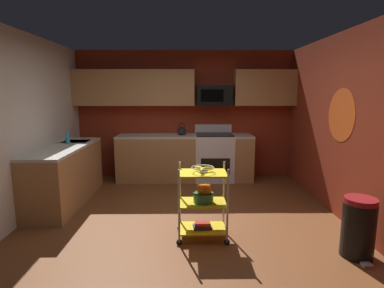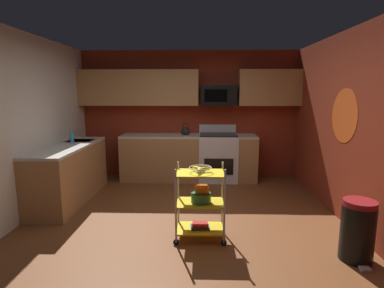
# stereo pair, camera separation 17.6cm
# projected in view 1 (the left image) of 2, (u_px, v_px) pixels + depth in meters

# --- Properties ---
(floor) EXTENTS (4.40, 4.80, 0.04)m
(floor) POSITION_uv_depth(u_px,v_px,m) (184.00, 224.00, 4.21)
(floor) COLOR brown
(floor) RESTS_ON ground
(wall_back) EXTENTS (4.52, 0.06, 2.60)m
(wall_back) POSITION_uv_depth(u_px,v_px,m) (185.00, 115.00, 6.38)
(wall_back) COLOR maroon
(wall_back) RESTS_ON ground
(wall_left) EXTENTS (0.06, 4.80, 2.60)m
(wall_left) POSITION_uv_depth(u_px,v_px,m) (11.00, 129.00, 3.96)
(wall_left) COLOR silver
(wall_left) RESTS_ON ground
(wall_right) EXTENTS (0.06, 4.80, 2.60)m
(wall_right) POSITION_uv_depth(u_px,v_px,m) (353.00, 128.00, 4.01)
(wall_right) COLOR maroon
(wall_right) RESTS_ON ground
(wall_flower_decal) EXTENTS (0.00, 0.75, 0.75)m
(wall_flower_decal) POSITION_uv_depth(u_px,v_px,m) (341.00, 115.00, 4.27)
(wall_flower_decal) COLOR #E5591E
(counter_run) EXTENTS (3.55, 2.54, 0.92)m
(counter_run) POSITION_uv_depth(u_px,v_px,m) (141.00, 164.00, 5.66)
(counter_run) COLOR #B27F4C
(counter_run) RESTS_ON ground
(oven_range) EXTENTS (0.76, 0.65, 1.10)m
(oven_range) POSITION_uv_depth(u_px,v_px,m) (214.00, 156.00, 6.20)
(oven_range) COLOR white
(oven_range) RESTS_ON ground
(upper_cabinets) EXTENTS (4.40, 0.33, 0.70)m
(upper_cabinets) POSITION_uv_depth(u_px,v_px,m) (178.00, 88.00, 6.09)
(upper_cabinets) COLOR #B27F4C
(microwave) EXTENTS (0.70, 0.39, 0.40)m
(microwave) POSITION_uv_depth(u_px,v_px,m) (214.00, 95.00, 6.10)
(microwave) COLOR black
(rolling_cart) EXTENTS (0.63, 0.40, 0.91)m
(rolling_cart) POSITION_uv_depth(u_px,v_px,m) (203.00, 203.00, 3.70)
(rolling_cart) COLOR silver
(rolling_cart) RESTS_ON ground
(fruit_bowl) EXTENTS (0.27, 0.27, 0.07)m
(fruit_bowl) POSITION_uv_depth(u_px,v_px,m) (203.00, 169.00, 3.63)
(fruit_bowl) COLOR silver
(fruit_bowl) RESTS_ON rolling_cart
(mixing_bowl_large) EXTENTS (0.25, 0.25, 0.11)m
(mixing_bowl_large) POSITION_uv_depth(u_px,v_px,m) (203.00, 197.00, 3.69)
(mixing_bowl_large) COLOR #387F4C
(mixing_bowl_large) RESTS_ON rolling_cart
(mixing_bowl_small) EXTENTS (0.18, 0.18, 0.08)m
(mixing_bowl_small) POSITION_uv_depth(u_px,v_px,m) (204.00, 189.00, 3.69)
(mixing_bowl_small) COLOR orange
(mixing_bowl_small) RESTS_ON rolling_cart
(book_stack) EXTENTS (0.24, 0.19, 0.06)m
(book_stack) POSITION_uv_depth(u_px,v_px,m) (202.00, 226.00, 3.75)
(book_stack) COLOR #1E4C8C
(book_stack) RESTS_ON rolling_cart
(kettle) EXTENTS (0.21, 0.18, 0.26)m
(kettle) POSITION_uv_depth(u_px,v_px,m) (182.00, 131.00, 6.11)
(kettle) COLOR black
(kettle) RESTS_ON counter_run
(dish_soap_bottle) EXTENTS (0.06, 0.06, 0.20)m
(dish_soap_bottle) POSITION_uv_depth(u_px,v_px,m) (68.00, 138.00, 5.07)
(dish_soap_bottle) COLOR #2D8CBF
(dish_soap_bottle) RESTS_ON counter_run
(trash_can) EXTENTS (0.34, 0.42, 0.66)m
(trash_can) POSITION_uv_depth(u_px,v_px,m) (358.00, 228.00, 3.30)
(trash_can) COLOR black
(trash_can) RESTS_ON ground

